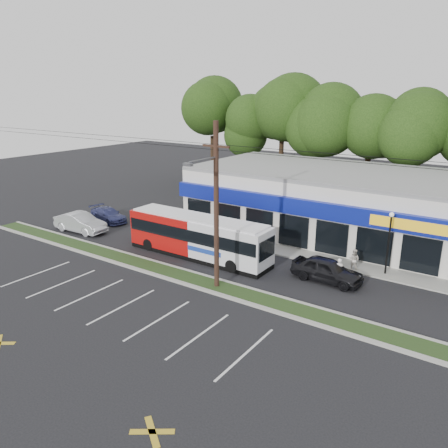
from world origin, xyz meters
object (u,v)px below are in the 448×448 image
object	(u,v)px
lamp_post	(389,236)
pedestrian_b	(354,259)
car_silver	(80,223)
pedestrian_a	(339,270)
car_dark	(327,270)
utility_pole	(213,202)
car_blue	(108,215)
metrobus	(198,236)

from	to	relation	value
lamp_post	pedestrian_b	size ratio (longest dim) A/B	2.85
pedestrian_b	car_silver	bearing A→B (deg)	17.81
pedestrian_b	pedestrian_a	bearing A→B (deg)	91.56
lamp_post	pedestrian_a	xyz separation A→B (m)	(-2.15, -2.80, -1.88)
car_dark	pedestrian_a	xyz separation A→B (m)	(0.65, 0.31, 0.02)
utility_pole	lamp_post	xyz separation A→B (m)	(8.17, 7.87, -2.74)
car_silver	pedestrian_b	size ratio (longest dim) A/B	3.30
car_blue	pedestrian_a	xyz separation A→B (m)	(22.36, -0.96, 0.15)
car_dark	pedestrian_a	world-z (taller)	pedestrian_a
utility_pole	car_dark	distance (m)	8.55
lamp_post	pedestrian_b	distance (m)	2.80
car_blue	pedestrian_b	xyz separation A→B (m)	(22.52, 1.49, 0.11)
car_blue	car_dark	bearing A→B (deg)	-82.68
utility_pole	metrobus	bearing A→B (deg)	137.82
metrobus	car_dark	size ratio (longest dim) A/B	2.51
metrobus	car_silver	world-z (taller)	metrobus
metrobus	pedestrian_a	distance (m)	10.10
metrobus	car_silver	xyz separation A→B (m)	(-11.92, -1.00, -0.80)
pedestrian_b	metrobus	bearing A→B (deg)	26.49
pedestrian_a	car_dark	bearing A→B (deg)	-3.43
utility_pole	pedestrian_a	size ratio (longest dim) A/B	31.77
metrobus	car_silver	size ratio (longest dim) A/B	2.30
utility_pole	metrobus	world-z (taller)	utility_pole
car_silver	car_blue	bearing A→B (deg)	4.45
car_blue	pedestrian_a	bearing A→B (deg)	-81.79
pedestrian_a	utility_pole	bearing A→B (deg)	10.92
car_silver	car_dark	bearing A→B (deg)	-87.65
utility_pole	car_dark	xyz separation A→B (m)	(5.37, 4.76, -4.65)
car_silver	pedestrian_b	xyz separation A→B (m)	(22.03, 4.95, -0.07)
utility_pole	car_silver	size ratio (longest dim) A/B	10.17
lamp_post	pedestrian_a	size ratio (longest dim) A/B	2.70
metrobus	car_silver	bearing A→B (deg)	-175.23
utility_pole	pedestrian_b	xyz separation A→B (m)	(6.17, 7.52, -4.67)
metrobus	pedestrian_b	bearing A→B (deg)	21.32
lamp_post	metrobus	world-z (taller)	lamp_post
car_dark	car_silver	bearing A→B (deg)	98.16
metrobus	pedestrian_b	world-z (taller)	metrobus
car_blue	lamp_post	bearing A→B (deg)	-75.04
pedestrian_a	lamp_post	bearing A→B (deg)	-156.79
pedestrian_b	utility_pole	bearing A→B (deg)	55.80
utility_pole	pedestrian_b	world-z (taller)	utility_pole
metrobus	car_dark	xyz separation A→B (m)	(9.31, 1.19, -0.84)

